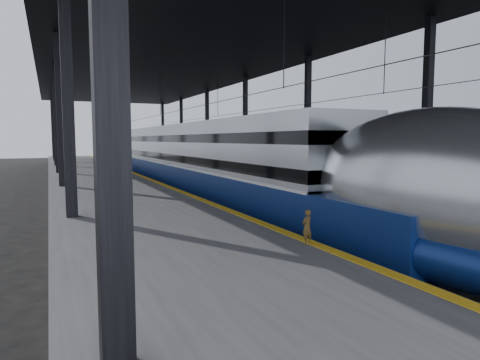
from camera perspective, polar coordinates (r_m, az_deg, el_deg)
ground at (r=12.10m, az=9.26°, el=-11.39°), size 160.00×160.00×0.00m
platform at (r=29.94m, az=-18.40°, el=-0.58°), size 6.00×80.00×1.00m
yellow_strip at (r=30.30m, az=-13.15°, el=0.59°), size 0.30×80.00×0.01m
rails at (r=31.78m, az=-3.88°, el=-0.74°), size 6.52×80.00×0.16m
canopy at (r=31.31m, az=-8.63°, el=15.72°), size 18.00×75.00×9.47m
tgv_train at (r=36.09m, az=-10.62°, el=3.07°), size 3.08×65.20×4.41m
second_train at (r=43.31m, az=-6.06°, el=3.44°), size 2.88×56.05×3.96m
child at (r=10.28m, az=8.91°, el=-6.22°), size 0.35×0.28×0.84m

